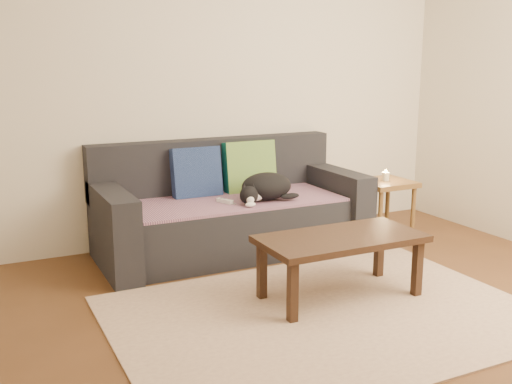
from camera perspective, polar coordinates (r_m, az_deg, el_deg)
ground at (r=3.59m, az=7.91°, el=-12.46°), size 4.50×4.50×0.00m
back_wall at (r=5.04m, az=-4.58°, el=10.08°), size 4.50×0.04×2.60m
sofa at (r=4.79m, az=-2.49°, el=-2.01°), size 2.10×0.94×0.87m
throw_blanket at (r=4.68m, az=-2.06°, el=-0.83°), size 1.66×0.74×0.02m
cushion_navy at (r=4.79m, az=-5.71°, el=1.88°), size 0.40×0.16×0.41m
cushion_green at (r=4.97m, az=-0.62°, el=2.32°), size 0.44×0.17×0.45m
cat at (r=4.63m, az=0.88°, el=0.46°), size 0.50×0.36×0.21m
wii_remote_a at (r=4.56m, az=-2.98°, el=-0.87°), size 0.09×0.15×0.03m
wii_remote_b at (r=4.64m, az=-0.92°, el=-0.63°), size 0.04×0.15×0.03m
side_table at (r=5.11m, az=12.17°, el=0.06°), size 0.42×0.42×0.52m
candle at (r=5.08m, az=12.24°, el=1.48°), size 0.06×0.06×0.09m
rug at (r=3.70m, az=6.59°, el=-11.52°), size 2.50×1.80×0.01m
coffee_table at (r=3.85m, az=8.08°, el=-4.88°), size 1.05×0.52×0.42m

